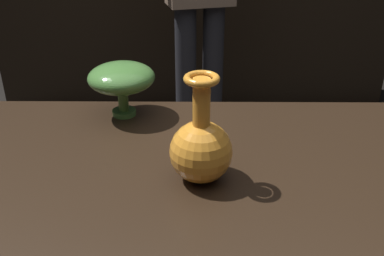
% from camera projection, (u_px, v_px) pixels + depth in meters
% --- Properties ---
extents(back_display_shelf, '(2.60, 0.40, 0.99)m').
position_uv_depth(back_display_shelf, '(192.00, 30.00, 3.02)').
color(back_display_shelf, black).
rests_on(back_display_shelf, ground_plane).
extents(vase_centerpiece, '(0.12, 0.12, 0.22)m').
position_uv_depth(vase_centerpiece, '(201.00, 148.00, 0.85)').
color(vase_centerpiece, orange).
rests_on(vase_centerpiece, display_plinth).
extents(vase_tall_behind, '(0.17, 0.17, 0.14)m').
position_uv_depth(vase_tall_behind, '(122.00, 79.00, 1.09)').
color(vase_tall_behind, '#477A38').
rests_on(vase_tall_behind, display_plinth).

